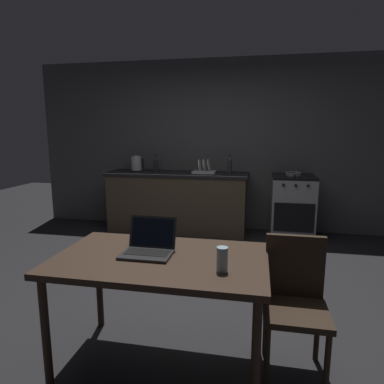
{
  "coord_description": "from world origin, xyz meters",
  "views": [
    {
      "loc": [
        0.68,
        -2.93,
        1.55
      ],
      "look_at": [
        -0.03,
        0.65,
        0.88
      ],
      "focal_mm": 31.43,
      "sensor_mm": 36.0,
      "label": 1
    }
  ],
  "objects_px": {
    "frying_pan": "(293,174)",
    "electric_kettle": "(137,164)",
    "dish_rack": "(204,170)",
    "bottle_b": "(156,164)",
    "stove_oven": "(292,206)",
    "chair": "(295,296)",
    "dining_table": "(161,268)",
    "bottle": "(230,165)",
    "laptop": "(148,247)",
    "drinking_glass": "(222,259)"
  },
  "relations": [
    {
      "from": "frying_pan",
      "to": "electric_kettle",
      "type": "bearing_deg",
      "value": 179.29
    },
    {
      "from": "dish_rack",
      "to": "bottle_b",
      "type": "relative_size",
      "value": 1.32
    },
    {
      "from": "stove_oven",
      "to": "electric_kettle",
      "type": "distance_m",
      "value": 2.45
    },
    {
      "from": "frying_pan",
      "to": "dish_rack",
      "type": "bearing_deg",
      "value": 178.7
    },
    {
      "from": "chair",
      "to": "stove_oven",
      "type": "bearing_deg",
      "value": 74.89
    },
    {
      "from": "stove_oven",
      "to": "dining_table",
      "type": "height_order",
      "value": "stove_oven"
    },
    {
      "from": "chair",
      "to": "bottle",
      "type": "relative_size",
      "value": 3.13
    },
    {
      "from": "laptop",
      "to": "bottle",
      "type": "distance_m",
      "value": 2.96
    },
    {
      "from": "frying_pan",
      "to": "dish_rack",
      "type": "height_order",
      "value": "dish_rack"
    },
    {
      "from": "dish_rack",
      "to": "stove_oven",
      "type": "bearing_deg",
      "value": -0.11
    },
    {
      "from": "dining_table",
      "to": "drinking_glass",
      "type": "distance_m",
      "value": 0.46
    },
    {
      "from": "bottle_b",
      "to": "drinking_glass",
      "type": "bearing_deg",
      "value": -66.87
    },
    {
      "from": "stove_oven",
      "to": "bottle_b",
      "type": "xyz_separation_m",
      "value": [
        -2.09,
        0.08,
        0.58
      ]
    },
    {
      "from": "frying_pan",
      "to": "chair",
      "type": "bearing_deg",
      "value": -94.83
    },
    {
      "from": "drinking_glass",
      "to": "electric_kettle",
      "type": "bearing_deg",
      "value": 117.9
    },
    {
      "from": "stove_oven",
      "to": "bottle",
      "type": "height_order",
      "value": "bottle"
    },
    {
      "from": "bottle_b",
      "to": "dining_table",
      "type": "bearing_deg",
      "value": -72.43
    },
    {
      "from": "dining_table",
      "to": "bottle_b",
      "type": "distance_m",
      "value": 3.28
    },
    {
      "from": "chair",
      "to": "bottle_b",
      "type": "relative_size",
      "value": 3.38
    },
    {
      "from": "laptop",
      "to": "electric_kettle",
      "type": "relative_size",
      "value": 1.3
    },
    {
      "from": "frying_pan",
      "to": "drinking_glass",
      "type": "relative_size",
      "value": 2.85
    },
    {
      "from": "bottle_b",
      "to": "dish_rack",
      "type": "bearing_deg",
      "value": -5.84
    },
    {
      "from": "chair",
      "to": "frying_pan",
      "type": "relative_size",
      "value": 2.15
    },
    {
      "from": "laptop",
      "to": "drinking_glass",
      "type": "bearing_deg",
      "value": -11.77
    },
    {
      "from": "dish_rack",
      "to": "bottle_b",
      "type": "bearing_deg",
      "value": 174.16
    },
    {
      "from": "frying_pan",
      "to": "bottle_b",
      "type": "relative_size",
      "value": 1.57
    },
    {
      "from": "stove_oven",
      "to": "laptop",
      "type": "relative_size",
      "value": 2.87
    },
    {
      "from": "stove_oven",
      "to": "dish_rack",
      "type": "distance_m",
      "value": 1.4
    },
    {
      "from": "laptop",
      "to": "drinking_glass",
      "type": "height_order",
      "value": "laptop"
    },
    {
      "from": "stove_oven",
      "to": "frying_pan",
      "type": "distance_m",
      "value": 0.49
    },
    {
      "from": "chair",
      "to": "frying_pan",
      "type": "bearing_deg",
      "value": 75.05
    },
    {
      "from": "dining_table",
      "to": "bottle_b",
      "type": "height_order",
      "value": "bottle_b"
    },
    {
      "from": "stove_oven",
      "to": "dining_table",
      "type": "distance_m",
      "value": 3.23
    },
    {
      "from": "dining_table",
      "to": "laptop",
      "type": "xyz_separation_m",
      "value": [
        -0.1,
        0.04,
        0.12
      ]
    },
    {
      "from": "dish_rack",
      "to": "frying_pan",
      "type": "bearing_deg",
      "value": -1.3
    },
    {
      "from": "electric_kettle",
      "to": "bottle",
      "type": "distance_m",
      "value": 1.46
    },
    {
      "from": "stove_oven",
      "to": "electric_kettle",
      "type": "xyz_separation_m",
      "value": [
        -2.38,
        0.0,
        0.58
      ]
    },
    {
      "from": "laptop",
      "to": "bottle_b",
      "type": "bearing_deg",
      "value": 115.05
    },
    {
      "from": "frying_pan",
      "to": "dish_rack",
      "type": "relative_size",
      "value": 1.2
    },
    {
      "from": "bottle",
      "to": "drinking_glass",
      "type": "height_order",
      "value": "bottle"
    },
    {
      "from": "frying_pan",
      "to": "drinking_glass",
      "type": "bearing_deg",
      "value": -102.25
    },
    {
      "from": "stove_oven",
      "to": "frying_pan",
      "type": "xyz_separation_m",
      "value": [
        -0.01,
        -0.03,
        0.48
      ]
    },
    {
      "from": "dish_rack",
      "to": "bottle",
      "type": "bearing_deg",
      "value": -7.38
    },
    {
      "from": "dining_table",
      "to": "chair",
      "type": "xyz_separation_m",
      "value": [
        0.85,
        0.14,
        -0.19
      ]
    },
    {
      "from": "stove_oven",
      "to": "chair",
      "type": "height_order",
      "value": "stove_oven"
    },
    {
      "from": "electric_kettle",
      "to": "bottle",
      "type": "relative_size",
      "value": 0.88
    },
    {
      "from": "electric_kettle",
      "to": "drinking_glass",
      "type": "bearing_deg",
      "value": -62.1
    },
    {
      "from": "drinking_glass",
      "to": "bottle_b",
      "type": "xyz_separation_m",
      "value": [
        -1.39,
        3.26,
        0.21
      ]
    },
    {
      "from": "drinking_glass",
      "to": "stove_oven",
      "type": "bearing_deg",
      "value": 77.67
    },
    {
      "from": "electric_kettle",
      "to": "drinking_glass",
      "type": "relative_size",
      "value": 1.72
    }
  ]
}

